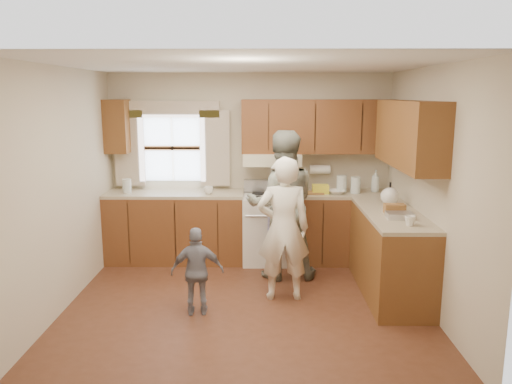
{
  "coord_description": "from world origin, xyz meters",
  "views": [
    {
      "loc": [
        0.16,
        -5.03,
        2.21
      ],
      "look_at": [
        0.1,
        0.4,
        1.15
      ],
      "focal_mm": 35.0,
      "sensor_mm": 36.0,
      "label": 1
    }
  ],
  "objects_px": {
    "stove": "(272,227)",
    "child": "(197,271)",
    "woman_left": "(283,229)",
    "woman_right": "(282,205)"
  },
  "relations": [
    {
      "from": "woman_left",
      "to": "child",
      "type": "relative_size",
      "value": 1.73
    },
    {
      "from": "stove",
      "to": "woman_right",
      "type": "bearing_deg",
      "value": -79.6
    },
    {
      "from": "stove",
      "to": "woman_left",
      "type": "height_order",
      "value": "woman_left"
    },
    {
      "from": "stove",
      "to": "woman_left",
      "type": "relative_size",
      "value": 0.68
    },
    {
      "from": "stove",
      "to": "child",
      "type": "distance_m",
      "value": 1.85
    },
    {
      "from": "woman_left",
      "to": "woman_right",
      "type": "height_order",
      "value": "woman_right"
    },
    {
      "from": "stove",
      "to": "child",
      "type": "height_order",
      "value": "stove"
    },
    {
      "from": "woman_left",
      "to": "child",
      "type": "bearing_deg",
      "value": 21.59
    },
    {
      "from": "woman_left",
      "to": "woman_right",
      "type": "bearing_deg",
      "value": -94.81
    },
    {
      "from": "woman_left",
      "to": "child",
      "type": "xyz_separation_m",
      "value": [
        -0.89,
        -0.42,
        -0.33
      ]
    }
  ]
}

